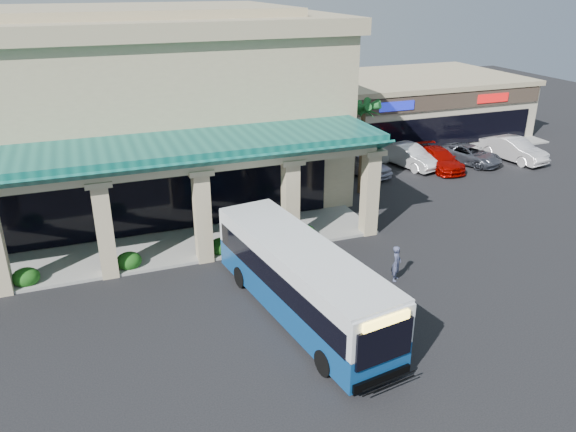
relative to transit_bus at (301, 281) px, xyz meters
name	(u,v)px	position (x,y,z in m)	size (l,w,h in m)	color
ground	(301,301)	(0.41, 1.00, -1.57)	(110.00, 110.00, 0.00)	black
main_building	(76,109)	(-7.59, 17.00, 4.11)	(30.80, 14.80, 11.35)	tan
arcade	(90,208)	(-7.59, 7.80, 1.28)	(30.00, 6.20, 5.70)	#0E564E
strip_mall	(389,105)	(18.41, 25.00, 0.88)	(22.50, 12.50, 4.90)	beige
palm_0	(362,143)	(8.91, 12.00, 1.73)	(2.40, 2.40, 6.60)	#165320
palm_1	(354,136)	(9.91, 15.00, 1.33)	(2.40, 2.40, 5.80)	#165320
broadleaf_tree	(300,129)	(7.91, 20.00, 0.84)	(2.60, 2.60, 4.81)	#164C11
transit_bus	(301,281)	(0.00, 0.00, 0.00)	(2.61, 11.22, 3.14)	navy
pedestrian	(396,263)	(5.18, 1.17, -0.72)	(0.62, 0.41, 1.70)	#444969
car_silver	(362,163)	(10.81, 15.32, -0.76)	(1.91, 4.74, 1.61)	#B5B5C7
car_white	(409,156)	(14.77, 15.62, -0.74)	(1.75, 5.01, 1.65)	silver
car_red	(439,159)	(16.59, 14.43, -0.84)	(2.02, 4.98, 1.45)	#9D0601
car_gray	(469,154)	(19.46, 14.73, -0.88)	(2.27, 4.93, 1.37)	#434651
car_extra	(514,149)	(23.04, 14.16, -0.70)	(1.84, 5.29, 1.74)	silver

